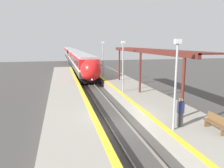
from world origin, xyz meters
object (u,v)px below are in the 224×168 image
Objects in this scene: lamppost_near at (176,79)px; lamppost_mid at (123,63)px; person_waiting at (181,112)px; railway_signal at (68,58)px; lamppost_far at (103,57)px; train at (72,55)px; platform_bench at (217,123)px.

lamppost_near and lamppost_mid have the same top height.
person_waiting is at bearing -86.45° from lamppost_mid.
lamppost_mid is at bearing 93.55° from person_waiting.
lamppost_near is at bearing -82.97° from railway_signal.
person_waiting is 10.04m from lamppost_mid.
lamppost_near is 20.31m from lamppost_far.
lamppost_near is (4.40, -35.63, 1.17)m from railway_signal.
lamppost_far is at bearing 90.00° from lamppost_mid.
lamppost_near is (2.17, -58.55, 1.62)m from train.
railway_signal is (-5.01, 35.30, 0.82)m from person_waiting.
lamppost_near is 1.00× the size of lamppost_mid.
lamppost_near and lamppost_far have the same top height.
lamppost_mid is (-0.61, 9.82, 1.99)m from person_waiting.
platform_bench is 1.03× the size of person_waiting.
lamppost_mid reaches higher than railway_signal.
lamppost_mid is at bearing 101.65° from platform_bench.
platform_bench is at bearing -32.56° from person_waiting.
railway_signal reaches higher than train.
lamppost_far is (2.17, -38.24, 1.62)m from train.
person_waiting is at bearing -81.93° from railway_signal.
platform_bench is 36.96m from railway_signal.
lamppost_near is at bearing -151.12° from person_waiting.
lamppost_far is (-2.24, 21.01, 2.41)m from platform_bench.
train is 38.33m from lamppost_far.
train is at bearing 92.74° from person_waiting.
train is 47.45× the size of platform_bench.
railway_signal is at bearing 99.79° from lamppost_mid.
lamppost_mid reaches higher than train.
platform_bench is 0.36× the size of lamppost_far.
lamppost_far reaches higher than platform_bench.
platform_bench is at bearing -85.74° from train.
train is at bearing 84.46° from railway_signal.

